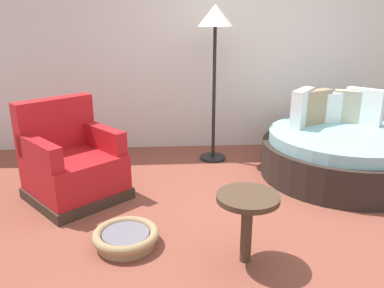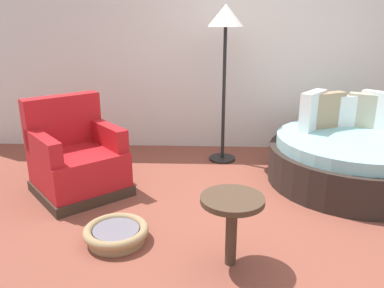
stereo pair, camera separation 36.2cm
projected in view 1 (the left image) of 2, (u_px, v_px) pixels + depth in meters
name	position (u px, v px, depth m)	size (l,w,h in m)	color
ground_plane	(262.00, 215.00, 3.47)	(8.00, 8.00, 0.02)	brown
back_wall	(231.00, 36.00, 4.96)	(8.00, 0.12, 2.90)	silver
round_daybed	(342.00, 152.00, 4.25)	(1.74, 1.74, 0.92)	#2D231E
red_armchair	(72.00, 165.00, 3.72)	(1.13, 1.13, 0.94)	#38281E
pet_basket	(126.00, 237.00, 2.97)	(0.51, 0.51, 0.13)	#9E7F56
side_table	(248.00, 207.00, 2.68)	(0.44, 0.44, 0.52)	#473323
floor_lamp	(215.00, 31.00, 4.37)	(0.40, 0.40, 1.82)	black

